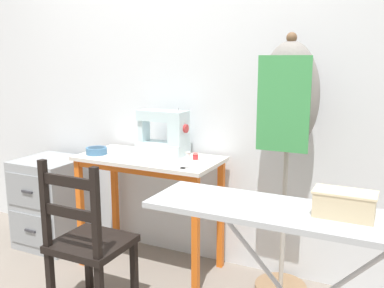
{
  "coord_description": "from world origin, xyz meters",
  "views": [
    {
      "loc": [
        1.47,
        -2.12,
        1.42
      ],
      "look_at": [
        0.33,
        0.21,
        0.9
      ],
      "focal_mm": 40.0,
      "sensor_mm": 36.0,
      "label": 1
    }
  ],
  "objects_px": {
    "thread_spool_near_machine": "(188,155)",
    "filing_cabinet": "(52,202)",
    "wooden_chair": "(88,243)",
    "storage_box": "(344,204)",
    "dress_form": "(288,109)",
    "scissors": "(187,168)",
    "thread_spool_mid_table": "(195,157)",
    "ironing_board": "(303,223)",
    "fabric_bowl": "(97,151)",
    "sewing_machine": "(166,134)"
  },
  "relations": [
    {
      "from": "thread_spool_near_machine",
      "to": "filing_cabinet",
      "type": "height_order",
      "value": "thread_spool_near_machine"
    },
    {
      "from": "wooden_chair",
      "to": "storage_box",
      "type": "relative_size",
      "value": 3.92
    },
    {
      "from": "filing_cabinet",
      "to": "dress_form",
      "type": "relative_size",
      "value": 0.43
    },
    {
      "from": "scissors",
      "to": "thread_spool_mid_table",
      "type": "distance_m",
      "value": 0.22
    },
    {
      "from": "scissors",
      "to": "filing_cabinet",
      "type": "height_order",
      "value": "scissors"
    },
    {
      "from": "thread_spool_mid_table",
      "to": "ironing_board",
      "type": "distance_m",
      "value": 1.17
    },
    {
      "from": "thread_spool_near_machine",
      "to": "wooden_chair",
      "type": "relative_size",
      "value": 0.05
    },
    {
      "from": "filing_cabinet",
      "to": "dress_form",
      "type": "bearing_deg",
      "value": 3.33
    },
    {
      "from": "fabric_bowl",
      "to": "dress_form",
      "type": "bearing_deg",
      "value": 7.88
    },
    {
      "from": "fabric_bowl",
      "to": "filing_cabinet",
      "type": "xyz_separation_m",
      "value": [
        -0.51,
        0.07,
        -0.47
      ]
    },
    {
      "from": "thread_spool_near_machine",
      "to": "ironing_board",
      "type": "bearing_deg",
      "value": -41.42
    },
    {
      "from": "filing_cabinet",
      "to": "ironing_board",
      "type": "height_order",
      "value": "ironing_board"
    },
    {
      "from": "sewing_machine",
      "to": "thread_spool_mid_table",
      "type": "distance_m",
      "value": 0.28
    },
    {
      "from": "filing_cabinet",
      "to": "scissors",
      "type": "bearing_deg",
      "value": -6.37
    },
    {
      "from": "wooden_chair",
      "to": "dress_form",
      "type": "relative_size",
      "value": 0.58
    },
    {
      "from": "dress_form",
      "to": "storage_box",
      "type": "height_order",
      "value": "dress_form"
    },
    {
      "from": "thread_spool_near_machine",
      "to": "ironing_board",
      "type": "relative_size",
      "value": 0.03
    },
    {
      "from": "scissors",
      "to": "filing_cabinet",
      "type": "bearing_deg",
      "value": 173.63
    },
    {
      "from": "wooden_chair",
      "to": "filing_cabinet",
      "type": "bearing_deg",
      "value": 144.72
    },
    {
      "from": "wooden_chair",
      "to": "storage_box",
      "type": "bearing_deg",
      "value": -4.3
    },
    {
      "from": "fabric_bowl",
      "to": "storage_box",
      "type": "xyz_separation_m",
      "value": [
        1.68,
        -0.63,
        0.08
      ]
    },
    {
      "from": "sewing_machine",
      "to": "storage_box",
      "type": "height_order",
      "value": "sewing_machine"
    },
    {
      "from": "scissors",
      "to": "ironing_board",
      "type": "bearing_deg",
      "value": -35.88
    },
    {
      "from": "storage_box",
      "to": "sewing_machine",
      "type": "bearing_deg",
      "value": 146.4
    },
    {
      "from": "scissors",
      "to": "wooden_chair",
      "type": "height_order",
      "value": "wooden_chair"
    },
    {
      "from": "thread_spool_near_machine",
      "to": "thread_spool_mid_table",
      "type": "bearing_deg",
      "value": -7.7
    },
    {
      "from": "scissors",
      "to": "filing_cabinet",
      "type": "relative_size",
      "value": 0.17
    },
    {
      "from": "wooden_chair",
      "to": "ironing_board",
      "type": "bearing_deg",
      "value": -5.73
    },
    {
      "from": "fabric_bowl",
      "to": "ironing_board",
      "type": "height_order",
      "value": "ironing_board"
    },
    {
      "from": "scissors",
      "to": "dress_form",
      "type": "height_order",
      "value": "dress_form"
    },
    {
      "from": "sewing_machine",
      "to": "thread_spool_near_machine",
      "type": "bearing_deg",
      "value": -12.45
    },
    {
      "from": "storage_box",
      "to": "wooden_chair",
      "type": "bearing_deg",
      "value": 175.7
    },
    {
      "from": "fabric_bowl",
      "to": "filing_cabinet",
      "type": "distance_m",
      "value": 0.69
    },
    {
      "from": "thread_spool_mid_table",
      "to": "wooden_chair",
      "type": "relative_size",
      "value": 0.05
    },
    {
      "from": "dress_form",
      "to": "scissors",
      "type": "bearing_deg",
      "value": -155.7
    },
    {
      "from": "dress_form",
      "to": "storage_box",
      "type": "relative_size",
      "value": 6.81
    },
    {
      "from": "fabric_bowl",
      "to": "wooden_chair",
      "type": "distance_m",
      "value": 0.74
    },
    {
      "from": "fabric_bowl",
      "to": "scissors",
      "type": "relative_size",
      "value": 1.24
    },
    {
      "from": "wooden_chair",
      "to": "ironing_board",
      "type": "xyz_separation_m",
      "value": [
        1.19,
        -0.12,
        0.37
      ]
    },
    {
      "from": "thread_spool_mid_table",
      "to": "filing_cabinet",
      "type": "xyz_separation_m",
      "value": [
        -1.19,
        -0.07,
        -0.46
      ]
    },
    {
      "from": "wooden_chair",
      "to": "dress_form",
      "type": "distance_m",
      "value": 1.36
    },
    {
      "from": "thread_spool_near_machine",
      "to": "storage_box",
      "type": "distance_m",
      "value": 1.32
    },
    {
      "from": "sewing_machine",
      "to": "scissors",
      "type": "xyz_separation_m",
      "value": [
        0.29,
        -0.26,
        -0.14
      ]
    },
    {
      "from": "dress_form",
      "to": "thread_spool_near_machine",
      "type": "bearing_deg",
      "value": -178.21
    },
    {
      "from": "scissors",
      "to": "fabric_bowl",
      "type": "bearing_deg",
      "value": 174.76
    },
    {
      "from": "thread_spool_mid_table",
      "to": "dress_form",
      "type": "relative_size",
      "value": 0.03
    },
    {
      "from": "wooden_chair",
      "to": "ironing_board",
      "type": "height_order",
      "value": "wooden_chair"
    },
    {
      "from": "storage_box",
      "to": "scissors",
      "type": "bearing_deg",
      "value": 149.29
    },
    {
      "from": "wooden_chair",
      "to": "ironing_board",
      "type": "distance_m",
      "value": 1.25
    },
    {
      "from": "fabric_bowl",
      "to": "thread_spool_near_machine",
      "type": "distance_m",
      "value": 0.64
    }
  ]
}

